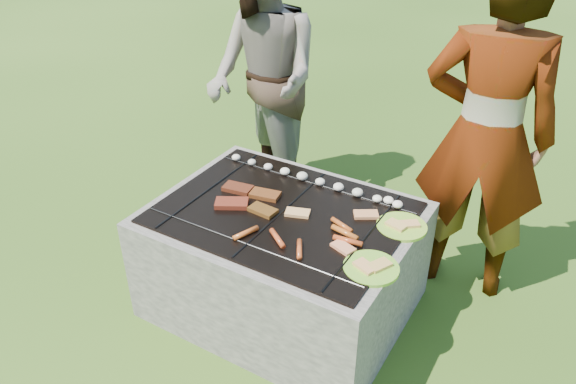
{
  "coord_description": "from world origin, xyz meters",
  "views": [
    {
      "loc": [
        1.23,
        -2.01,
        2.16
      ],
      "look_at": [
        0.0,
        0.05,
        0.7
      ],
      "focal_mm": 35.0,
      "sensor_mm": 36.0,
      "label": 1
    }
  ],
  "objects_px": {
    "plate_near": "(371,268)",
    "bystander": "(262,80)",
    "cook": "(486,136)",
    "fire_pit": "(283,263)",
    "plate_far": "(402,226)"
  },
  "relations": [
    {
      "from": "fire_pit",
      "to": "plate_far",
      "type": "bearing_deg",
      "value": 18.22
    },
    {
      "from": "fire_pit",
      "to": "bystander",
      "type": "height_order",
      "value": "bystander"
    },
    {
      "from": "plate_far",
      "to": "bystander",
      "type": "relative_size",
      "value": 0.18
    },
    {
      "from": "fire_pit",
      "to": "bystander",
      "type": "bearing_deg",
      "value": 127.87
    },
    {
      "from": "plate_near",
      "to": "cook",
      "type": "xyz_separation_m",
      "value": [
        0.21,
        0.89,
        0.32
      ]
    },
    {
      "from": "fire_pit",
      "to": "plate_near",
      "type": "xyz_separation_m",
      "value": [
        0.56,
        -0.18,
        0.33
      ]
    },
    {
      "from": "fire_pit",
      "to": "plate_near",
      "type": "distance_m",
      "value": 0.68
    },
    {
      "from": "plate_far",
      "to": "bystander",
      "type": "distance_m",
      "value": 1.47
    },
    {
      "from": "plate_far",
      "to": "bystander",
      "type": "bearing_deg",
      "value": 150.52
    },
    {
      "from": "plate_near",
      "to": "bystander",
      "type": "xyz_separation_m",
      "value": [
        -1.26,
        1.08,
        0.28
      ]
    },
    {
      "from": "cook",
      "to": "bystander",
      "type": "xyz_separation_m",
      "value": [
        -1.47,
        0.18,
        -0.04
      ]
    },
    {
      "from": "plate_far",
      "to": "cook",
      "type": "height_order",
      "value": "cook"
    },
    {
      "from": "bystander",
      "to": "plate_far",
      "type": "bearing_deg",
      "value": 3.59
    },
    {
      "from": "plate_far",
      "to": "fire_pit",
      "type": "bearing_deg",
      "value": -161.78
    },
    {
      "from": "plate_far",
      "to": "plate_near",
      "type": "bearing_deg",
      "value": -89.94
    }
  ]
}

